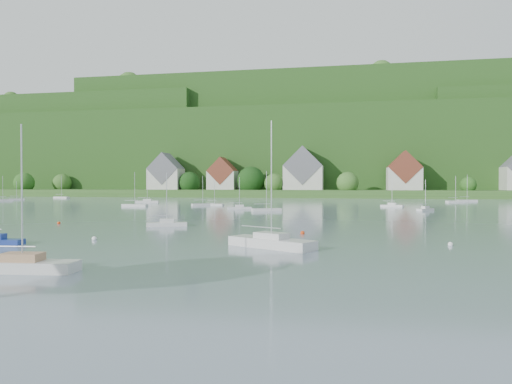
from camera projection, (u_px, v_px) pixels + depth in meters
far_shore_strip at (295, 193)px, 210.31m from camera, size 600.00×60.00×3.00m
forested_ridge at (308, 154)px, 277.23m from camera, size 620.00×181.22×69.89m
village_building_0 at (166, 175)px, 207.60m from camera, size 14.00×10.40×16.00m
village_building_1 at (223, 176)px, 204.94m from camera, size 12.00×9.36×14.00m
village_building_2 at (304, 172)px, 197.44m from camera, size 16.00×11.44×18.00m
village_building_3 at (404, 174)px, 188.07m from camera, size 13.00×10.40×15.50m
near_sailboat_2 at (22, 264)px, 29.65m from camera, size 6.99×2.61×9.22m
near_sailboat_3 at (167, 223)px, 61.40m from camera, size 5.29×3.30×6.92m
near_sailboat_4 at (271, 242)px, 40.85m from camera, size 8.14×5.97×10.91m
mooring_buoy_1 at (94, 240)px, 46.29m from camera, size 0.48×0.48×0.48m
mooring_buoy_2 at (303, 234)px, 51.86m from camera, size 0.47×0.47×0.47m
mooring_buoy_3 at (59, 224)px, 64.90m from camera, size 0.44×0.44×0.44m
mooring_buoy_4 at (450, 246)px, 42.15m from camera, size 0.43×0.43×0.43m
far_sailboat_cluster at (302, 203)px, 128.02m from camera, size 200.09×72.83×8.71m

